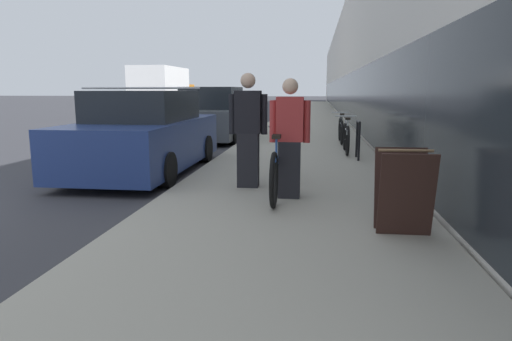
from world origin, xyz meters
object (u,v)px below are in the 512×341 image
Objects in this scene: bike_rack_hoop at (358,136)px; vintage_roadster_curbside at (213,116)px; parked_sedan_curbside at (145,135)px; tandem_bicycle at (280,166)px; person_rider at (290,139)px; moving_truck at (163,93)px; sandwich_board_sign at (404,191)px; cruiser_bike_nearest at (346,138)px; person_bystander at (248,131)px; cruiser_bike_middle at (341,130)px.

vintage_roadster_curbside is at bearing 134.14° from bike_rack_hoop.
bike_rack_hoop is at bearing 20.90° from parked_sedan_curbside.
person_rider reaches higher than tandem_bicycle.
sandwich_board_sign is at bearing -65.06° from moving_truck.
sandwich_board_sign is at bearing -88.18° from cruiser_bike_nearest.
parked_sedan_curbside is at bearing -147.39° from cruiser_bike_nearest.
moving_truck is at bearing 115.96° from vintage_roadster_curbside.
cruiser_bike_nearest is 1.88× the size of sandwich_board_sign.
moving_truck is at bearing 112.35° from person_bystander.
bike_rack_hoop is 0.19× the size of parked_sedan_curbside.
person_rider is 0.98× the size of cruiser_bike_nearest.
moving_truck is at bearing 107.55° from parked_sedan_curbside.
person_rider is 0.27× the size of moving_truck.
person_bystander reaches higher than cruiser_bike_nearest.
tandem_bicycle is at bearing 129.12° from sandwich_board_sign.
vintage_roadster_curbside is at bearing 140.01° from cruiser_bike_nearest.
cruiser_bike_middle is at bearing 91.46° from sandwich_board_sign.
person_bystander is at bearing -67.65° from moving_truck.
cruiser_bike_middle is 0.41× the size of vintage_roadster_curbside.
tandem_bicycle is 1.59× the size of cruiser_bike_nearest.
sandwich_board_sign is 5.61m from parked_sedan_curbside.
cruiser_bike_middle is 6.23m from parked_sedan_curbside.
sandwich_board_sign is (1.30, -1.45, -0.39)m from person_rider.
cruiser_bike_nearest is 4.81m from parked_sedan_curbside.
bike_rack_hoop is at bearing -78.92° from cruiser_bike_nearest.
person_bystander is 2.78m from parked_sedan_curbside.
person_rider is at bearing -102.86° from cruiser_bike_nearest.
tandem_bicycle is at bearing -70.46° from vintage_roadster_curbside.
vintage_roadster_curbside is (-4.25, 9.65, 0.21)m from sandwich_board_sign.
cruiser_bike_middle is at bearing 93.77° from bike_rack_hoop.
cruiser_bike_middle is 15.56m from moving_truck.
bike_rack_hoop is at bearing 67.49° from tandem_bicycle.
moving_truck reaches higher than person_bystander.
parked_sedan_curbside is at bearing -130.41° from cruiser_bike_middle.
vintage_roadster_curbside is (-2.95, 8.21, -0.18)m from person_rider.
vintage_roadster_curbside is at bearing -64.04° from moving_truck.
moving_truck is (-5.40, 17.08, 0.71)m from parked_sedan_curbside.
moving_truck reaches higher than person_rider.
cruiser_bike_nearest reaches higher than cruiser_bike_middle.
cruiser_bike_middle is at bearing 79.35° from tandem_bicycle.
bike_rack_hoop is at bearing 71.45° from person_rider.
person_bystander is at bearing -34.87° from parked_sedan_curbside.
person_bystander is 1.04× the size of cruiser_bike_nearest.
parked_sedan_curbside is (-4.03, -4.74, 0.26)m from cruiser_bike_middle.
sandwich_board_sign is 22.89m from moving_truck.
tandem_bicycle is 2.31m from sandwich_board_sign.
person_bystander is at bearing -105.57° from cruiser_bike_middle.
moving_truck is (-8.35, 19.30, 0.50)m from person_rider.
sandwich_board_sign is 0.15× the size of moving_truck.
person_rider is at bearing -64.88° from tandem_bicycle.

